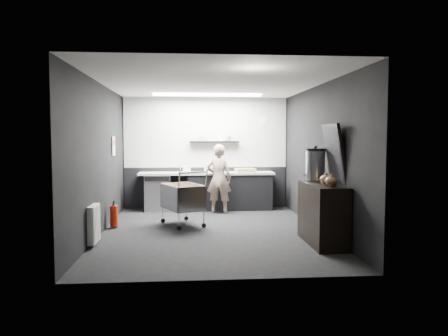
{
  "coord_description": "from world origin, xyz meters",
  "views": [
    {
      "loc": [
        -0.42,
        -7.92,
        1.73
      ],
      "look_at": [
        0.25,
        0.4,
        1.14
      ],
      "focal_mm": 35.0,
      "sensor_mm": 36.0,
      "label": 1
    }
  ],
  "objects": [
    {
      "name": "pink_tub",
      "position": [
        0.03,
        2.42,
        0.99
      ],
      "size": [
        0.19,
        0.19,
        0.19
      ],
      "primitive_type": "cylinder",
      "color": "beige",
      "rests_on": "prep_counter"
    },
    {
      "name": "wall_left",
      "position": [
        -2.0,
        0.0,
        1.35
      ],
      "size": [
        0.0,
        5.5,
        5.5
      ],
      "primitive_type": "plane",
      "rotation": [
        1.57,
        0.0,
        1.57
      ],
      "color": "black",
      "rests_on": "floor"
    },
    {
      "name": "kitchen_wall_panel",
      "position": [
        0.0,
        2.73,
        1.85
      ],
      "size": [
        3.95,
        0.02,
        1.7
      ],
      "primitive_type": "cube",
      "color": "#BCBCB7",
      "rests_on": "wall_back"
    },
    {
      "name": "wall_right",
      "position": [
        2.0,
        0.0,
        1.35
      ],
      "size": [
        0.0,
        5.5,
        5.5
      ],
      "primitive_type": "plane",
      "rotation": [
        1.57,
        0.0,
        -1.57
      ],
      "color": "black",
      "rests_on": "floor"
    },
    {
      "name": "poster",
      "position": [
        -1.98,
        1.3,
        1.55
      ],
      "size": [
        0.02,
        0.3,
        0.4
      ],
      "primitive_type": "cube",
      "color": "silver",
      "rests_on": "wall_left"
    },
    {
      "name": "floating_shelf",
      "position": [
        0.2,
        2.62,
        1.62
      ],
      "size": [
        1.2,
        0.22,
        0.04
      ],
      "primitive_type": "cube",
      "color": "black",
      "rests_on": "wall_back"
    },
    {
      "name": "ceiling_strip",
      "position": [
        0.0,
        1.85,
        2.67
      ],
      "size": [
        2.4,
        0.2,
        0.04
      ],
      "primitive_type": "cube",
      "color": "white",
      "rests_on": "ceiling"
    },
    {
      "name": "dado_panel",
      "position": [
        0.0,
        2.73,
        0.5
      ],
      "size": [
        3.95,
        0.02,
        1.0
      ],
      "primitive_type": "cube",
      "color": "black",
      "rests_on": "wall_back"
    },
    {
      "name": "floor",
      "position": [
        0.0,
        0.0,
        0.0
      ],
      "size": [
        5.5,
        5.5,
        0.0
      ],
      "primitive_type": "plane",
      "color": "black",
      "rests_on": "ground"
    },
    {
      "name": "prep_counter",
      "position": [
        0.14,
        2.42,
        0.46
      ],
      "size": [
        3.2,
        0.61,
        0.9
      ],
      "color": "black",
      "rests_on": "floor"
    },
    {
      "name": "ceiling",
      "position": [
        0.0,
        0.0,
        2.7
      ],
      "size": [
        5.5,
        5.5,
        0.0
      ],
      "primitive_type": "plane",
      "rotation": [
        3.14,
        0.0,
        0.0
      ],
      "color": "white",
      "rests_on": "wall_back"
    },
    {
      "name": "person",
      "position": [
        0.26,
        1.97,
        0.79
      ],
      "size": [
        0.65,
        0.51,
        1.58
      ],
      "primitive_type": "imported",
      "rotation": [
        0.0,
        0.0,
        2.9
      ],
      "color": "beige",
      "rests_on": "floor"
    },
    {
      "name": "wall_clock",
      "position": [
        1.4,
        2.72,
        2.15
      ],
      "size": [
        0.2,
        0.03,
        0.2
      ],
      "primitive_type": "cylinder",
      "rotation": [
        1.57,
        0.0,
        0.0
      ],
      "color": "white",
      "rests_on": "wall_back"
    },
    {
      "name": "white_container",
      "position": [
        -0.47,
        2.37,
        0.97
      ],
      "size": [
        0.18,
        0.15,
        0.15
      ],
      "primitive_type": "cube",
      "rotation": [
        0.0,
        0.0,
        -0.14
      ],
      "color": "white",
      "rests_on": "prep_counter"
    },
    {
      "name": "wall_front",
      "position": [
        0.0,
        -2.75,
        1.35
      ],
      "size": [
        5.5,
        0.0,
        5.5
      ],
      "primitive_type": "plane",
      "rotation": [
        -1.57,
        0.0,
        0.0
      ],
      "color": "black",
      "rests_on": "floor"
    },
    {
      "name": "sideboard",
      "position": [
        1.75,
        -1.04,
        0.62
      ],
      "size": [
        0.56,
        1.3,
        1.95
      ],
      "color": "black",
      "rests_on": "floor"
    },
    {
      "name": "fire_extinguisher",
      "position": [
        -1.85,
        0.46,
        0.24
      ],
      "size": [
        0.15,
        0.15,
        0.5
      ],
      "color": "#B5210C",
      "rests_on": "floor"
    },
    {
      "name": "radiator",
      "position": [
        -1.94,
        -0.9,
        0.35
      ],
      "size": [
        0.1,
        0.5,
        0.6
      ],
      "primitive_type": "cube",
      "color": "white",
      "rests_on": "wall_left"
    },
    {
      "name": "shopping_cart",
      "position": [
        -0.55,
        0.61,
        0.52
      ],
      "size": [
        0.96,
        1.22,
        1.09
      ],
      "color": "silver",
      "rests_on": "floor"
    },
    {
      "name": "wall_back",
      "position": [
        0.0,
        2.75,
        1.35
      ],
      "size": [
        5.5,
        0.0,
        5.5
      ],
      "primitive_type": "plane",
      "rotation": [
        1.57,
        0.0,
        0.0
      ],
      "color": "black",
      "rests_on": "floor"
    },
    {
      "name": "cardboard_box",
      "position": [
        0.92,
        2.37,
        0.94
      ],
      "size": [
        0.49,
        0.41,
        0.09
      ],
      "primitive_type": "cube",
      "rotation": [
        0.0,
        0.0,
        0.16
      ],
      "color": "tan",
      "rests_on": "prep_counter"
    },
    {
      "name": "poster_red_band",
      "position": [
        -1.98,
        1.3,
        1.62
      ],
      "size": [
        0.02,
        0.22,
        0.1
      ],
      "primitive_type": "cube",
      "color": "red",
      "rests_on": "poster"
    }
  ]
}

